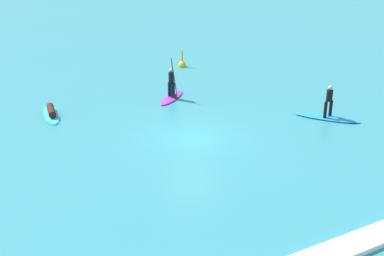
# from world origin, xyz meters

# --- Properties ---
(ground_plane) EXTENTS (120.00, 120.00, 0.00)m
(ground_plane) POSITION_xyz_m (0.00, 0.00, 0.00)
(ground_plane) COLOR teal
(ground_plane) RESTS_ON ground
(surfer_on_teal_board) EXTENTS (1.17, 2.96, 0.44)m
(surfer_on_teal_board) POSITION_xyz_m (-4.79, 5.90, 0.16)
(surfer_on_teal_board) COLOR #33C6CC
(surfer_on_teal_board) RESTS_ON ground_plane
(surfer_on_purple_board) EXTENTS (2.41, 2.19, 2.30)m
(surfer_on_purple_board) POSITION_xyz_m (1.58, 5.21, 0.39)
(surfer_on_purple_board) COLOR purple
(surfer_on_purple_board) RESTS_ON ground_plane
(surfer_on_blue_board) EXTENTS (2.54, 2.93, 1.70)m
(surfer_on_blue_board) POSITION_xyz_m (6.96, -1.12, 0.32)
(surfer_on_blue_board) COLOR #1E8CD1
(surfer_on_blue_board) RESTS_ON ground_plane
(marker_buoy) EXTENTS (0.48, 0.48, 1.23)m
(marker_buoy) POSITION_xyz_m (4.99, 10.44, 0.17)
(marker_buoy) COLOR yellow
(marker_buoy) RESTS_ON ground_plane
(wave_crest) EXTENTS (15.17, 0.90, 0.18)m
(wave_crest) POSITION_xyz_m (0.00, -9.45, 0.09)
(wave_crest) COLOR white
(wave_crest) RESTS_ON ground_plane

